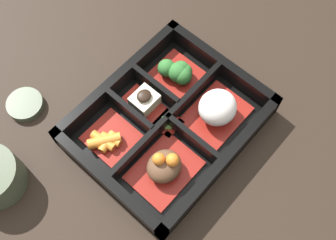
% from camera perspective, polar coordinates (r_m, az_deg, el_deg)
% --- Properties ---
extents(ground_plane, '(3.00, 3.00, 0.00)m').
position_cam_1_polar(ground_plane, '(0.60, -0.00, -1.00)').
color(ground_plane, black).
extents(bento_base, '(0.26, 0.22, 0.01)m').
position_cam_1_polar(bento_base, '(0.59, -0.00, -0.81)').
color(bento_base, black).
rests_on(bento_base, ground_plane).
extents(bento_rim, '(0.26, 0.22, 0.04)m').
position_cam_1_polar(bento_rim, '(0.58, -0.17, -0.02)').
color(bento_rim, black).
rests_on(bento_rim, ground_plane).
extents(bowl_rice, '(0.10, 0.07, 0.05)m').
position_cam_1_polar(bowl_rice, '(0.58, 7.15, 1.59)').
color(bowl_rice, maroon).
rests_on(bowl_rice, bento_base).
extents(bowl_stew, '(0.10, 0.07, 0.05)m').
position_cam_1_polar(bowl_stew, '(0.55, -0.53, -6.83)').
color(bowl_stew, maroon).
rests_on(bowl_stew, bento_base).
extents(bowl_greens, '(0.07, 0.07, 0.04)m').
position_cam_1_polar(bowl_greens, '(0.61, 1.42, 6.95)').
color(bowl_greens, maroon).
rests_on(bowl_greens, bento_base).
extents(bowl_tofu, '(0.04, 0.07, 0.04)m').
position_cam_1_polar(bowl_tofu, '(0.59, -3.46, 2.66)').
color(bowl_tofu, maroon).
rests_on(bowl_tofu, bento_base).
extents(bowl_carrots, '(0.07, 0.07, 0.02)m').
position_cam_1_polar(bowl_carrots, '(0.58, -8.65, -2.79)').
color(bowl_carrots, maroon).
rests_on(bowl_carrots, bento_base).
extents(bowl_pickles, '(0.04, 0.04, 0.01)m').
position_cam_1_polar(bowl_pickles, '(0.59, -0.07, -0.33)').
color(bowl_pickles, maroon).
rests_on(bowl_pickles, bento_base).
extents(sauce_dish, '(0.06, 0.06, 0.01)m').
position_cam_1_polar(sauce_dish, '(0.65, -20.02, 2.15)').
color(sauce_dish, '#424C38').
rests_on(sauce_dish, ground_plane).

